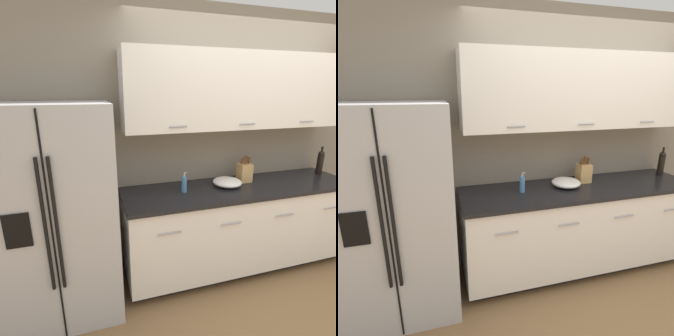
# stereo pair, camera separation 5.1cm
# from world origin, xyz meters

# --- Properties ---
(ground_plane) EXTENTS (14.00, 14.00, 0.00)m
(ground_plane) POSITION_xyz_m (0.00, 0.00, 0.00)
(ground_plane) COLOR olive
(wall_back) EXTENTS (10.00, 0.39, 2.60)m
(wall_back) POSITION_xyz_m (-0.05, 1.10, 1.45)
(wall_back) COLOR gray
(wall_back) RESTS_ON ground_plane
(counter_unit) EXTENTS (2.38, 0.64, 0.91)m
(counter_unit) POSITION_xyz_m (-0.18, 0.81, 0.46)
(counter_unit) COLOR black
(counter_unit) RESTS_ON ground_plane
(refrigerator) EXTENTS (0.90, 0.76, 1.74)m
(refrigerator) POSITION_xyz_m (-1.88, 0.75, 0.87)
(refrigerator) COLOR #B2B2B5
(refrigerator) RESTS_ON ground_plane
(knife_block) EXTENTS (0.13, 0.12, 0.28)m
(knife_block) POSITION_xyz_m (-0.08, 0.92, 1.01)
(knife_block) COLOR tan
(knife_block) RESTS_ON counter_unit
(wine_bottle) EXTENTS (0.07, 0.07, 0.31)m
(wine_bottle) POSITION_xyz_m (0.88, 0.90, 1.05)
(wine_bottle) COLOR black
(wine_bottle) RESTS_ON counter_unit
(soap_dispenser) EXTENTS (0.05, 0.05, 0.19)m
(soap_dispenser) POSITION_xyz_m (-0.79, 0.82, 0.99)
(soap_dispenser) COLOR #4C7FB2
(soap_dispenser) RESTS_ON counter_unit
(mixing_bowl) EXTENTS (0.28, 0.28, 0.08)m
(mixing_bowl) POSITION_xyz_m (-0.32, 0.84, 0.95)
(mixing_bowl) COLOR white
(mixing_bowl) RESTS_ON counter_unit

